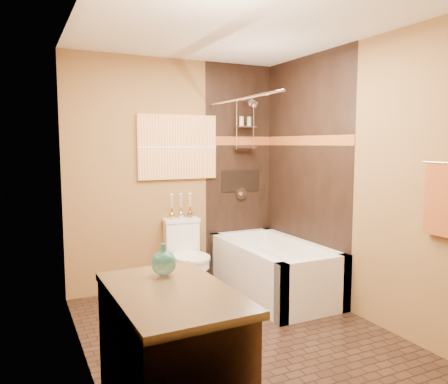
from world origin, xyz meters
TOP-DOWN VIEW (x-y plane):
  - floor at (0.00, 0.00)m, footprint 3.00×3.00m
  - wall_left at (-1.20, 0.00)m, footprint 0.02×3.00m
  - wall_right at (1.20, 0.00)m, footprint 0.02×3.00m
  - wall_back at (0.00, 1.50)m, footprint 2.40×0.02m
  - wall_front at (0.00, -1.50)m, footprint 2.40×0.02m
  - ceiling at (0.00, 0.00)m, footprint 3.00×3.00m
  - alcove_tile_back at (0.78, 1.49)m, footprint 0.85×0.01m
  - alcove_tile_right at (1.19, 0.75)m, footprint 0.01×1.50m
  - mosaic_band_back at (0.78, 1.48)m, footprint 0.85×0.01m
  - mosaic_band_right at (1.18, 0.75)m, footprint 0.01×1.50m
  - alcove_niche at (0.80, 1.48)m, footprint 0.50×0.01m
  - shower_fixtures at (0.80, 1.38)m, footprint 0.24×0.33m
  - curtain_rod at (0.40, 0.75)m, footprint 0.03×1.55m
  - towel_rust at (1.16, -0.92)m, footprint 0.05×0.22m
  - sunset_painting at (0.01, 1.48)m, footprint 0.90×0.04m
  - vanity_mirror at (-1.19, -1.00)m, footprint 0.01×1.00m
  - bathtub at (0.80, 0.75)m, footprint 0.80×1.50m
  - toilet at (0.01, 1.22)m, footprint 0.40×0.59m
  - vanity at (-0.92, -1.00)m, footprint 0.60×0.97m
  - teal_bottle at (-0.87, -0.75)m, footprint 0.15×0.15m
  - bud_vases at (0.01, 1.39)m, footprint 0.27×0.06m

SIDE VIEW (x-z plane):
  - floor at x=0.00m, z-range 0.00..0.00m
  - bathtub at x=0.80m, z-range -0.05..0.50m
  - toilet at x=0.01m, z-range 0.00..0.78m
  - vanity at x=-0.92m, z-range 0.00..0.84m
  - bud_vases at x=0.01m, z-range 0.78..1.05m
  - teal_bottle at x=-0.87m, z-range 0.82..1.05m
  - alcove_niche at x=0.80m, z-range 1.02..1.27m
  - towel_rust at x=1.16m, z-range 0.92..1.44m
  - wall_left at x=-1.20m, z-range 0.00..2.50m
  - wall_right at x=1.20m, z-range 0.00..2.50m
  - wall_back at x=0.00m, z-range 0.00..2.50m
  - wall_front at x=0.00m, z-range 0.00..2.50m
  - alcove_tile_back at x=0.78m, z-range 0.00..2.50m
  - alcove_tile_right at x=1.19m, z-range 0.00..2.50m
  - vanity_mirror at x=-1.19m, z-range 1.05..1.95m
  - sunset_painting at x=0.01m, z-range 1.20..1.90m
  - mosaic_band_back at x=0.78m, z-range 1.57..1.67m
  - mosaic_band_right at x=1.18m, z-range 1.57..1.67m
  - shower_fixtures at x=0.80m, z-range 1.08..2.25m
  - curtain_rod at x=0.40m, z-range 2.01..2.03m
  - ceiling at x=0.00m, z-range 2.50..2.50m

